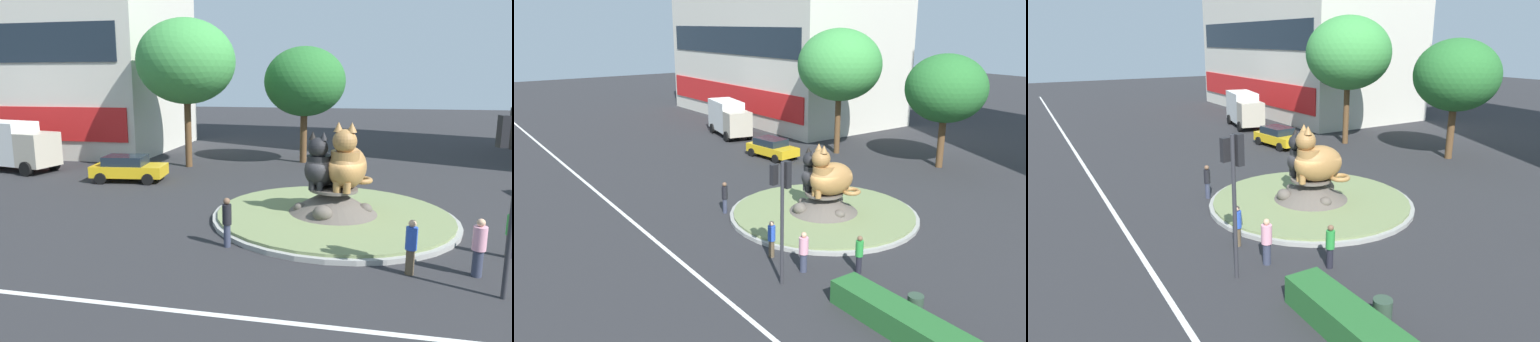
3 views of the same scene
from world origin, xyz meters
TOP-DOWN VIEW (x-y plane):
  - ground_plane at (0.00, 0.00)m, footprint 160.00×160.00m
  - lane_centreline at (0.00, -8.72)m, footprint 112.00×0.20m
  - roundabout_island at (-0.00, -0.00)m, footprint 10.04×10.04m
  - cat_statue_black at (-0.55, -0.01)m, footprint 1.90×2.45m
  - cat_statue_tabby at (0.52, -0.10)m, footprint 2.10×2.74m
  - traffic_light_mast at (4.69, -6.21)m, footprint 0.71×0.61m
  - shophouse_block at (-26.82, 16.72)m, footprint 25.56×13.63m
  - clipped_hedge_strip at (10.35, -5.04)m, footprint 6.82×1.20m
  - broadleaf_tree_behind_island at (-2.70, 13.23)m, footprint 5.57×5.57m
  - second_tree_near_tower at (-10.04, 10.01)m, footprint 6.42×6.42m
  - pedestrian_blue_shirt at (2.52, -5.18)m, footprint 0.34×0.34m
  - pedestrian_black_shirt at (-3.42, -4.10)m, footprint 0.32×0.32m
  - pedestrian_green_shirt at (5.85, -3.12)m, footprint 0.32×0.32m
  - pedestrian_pink_shirt at (4.45, -4.91)m, footprint 0.40×0.40m
  - sedan_on_far_lane at (-11.84, 4.98)m, footprint 4.29×2.51m
  - delivery_box_truck at (-20.61, 6.36)m, footprint 6.29×3.27m
  - litter_bin at (9.48, -3.94)m, footprint 0.56×0.56m

SIDE VIEW (x-z plane):
  - ground_plane at x=0.00m, z-range 0.00..0.00m
  - lane_centreline at x=0.00m, z-range 0.00..0.01m
  - roundabout_island at x=0.00m, z-range -0.29..1.05m
  - clipped_hedge_strip at x=10.35m, z-range 0.00..0.90m
  - litter_bin at x=9.48m, z-range 0.00..0.90m
  - sedan_on_far_lane at x=-11.84m, z-range 0.04..1.52m
  - pedestrian_green_shirt at x=5.85m, z-range 0.05..1.71m
  - pedestrian_blue_shirt at x=2.52m, z-range 0.05..1.75m
  - pedestrian_pink_shirt at x=4.45m, z-range 0.04..1.81m
  - pedestrian_black_shirt at x=-3.42m, z-range 0.06..1.82m
  - delivery_box_truck at x=-20.61m, z-range 0.11..3.25m
  - cat_statue_black at x=-0.55m, z-range 1.03..3.38m
  - cat_statue_tabby at x=0.52m, z-range 0.97..3.74m
  - traffic_light_mast at x=4.69m, z-range 1.17..6.19m
  - broadleaf_tree_behind_island at x=-2.70m, z-range 1.61..9.61m
  - second_tree_near_tower at x=-10.04m, z-range 2.07..11.71m
  - shophouse_block at x=-26.82m, z-range -1.65..15.49m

